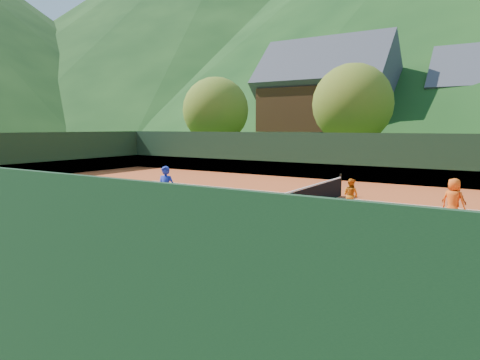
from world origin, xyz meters
The scene contains 33 objects.
ground centered at (0.00, 0.00, 0.00)m, with size 400.00×400.00×0.00m, color #2C5119.
clay_court centered at (0.00, 0.00, 0.01)m, with size 40.00×24.00×0.02m, color #B9481E.
mountain_far_left centered at (-90.00, 150.00, 50.00)m, with size 260.00×260.00×100.00m, color black.
coach centered at (-4.30, -1.75, 0.95)m, with size 0.68×0.44×1.86m, color #1C30B8.
student_a centered at (1.67, 2.37, 0.69)m, with size 0.65×0.51×1.35m, color orange.
student_b centered at (5.33, 2.42, 0.75)m, with size 0.86×0.36×1.47m, color orange.
student_c centered at (5.32, 2.30, 0.82)m, with size 0.78×0.51×1.60m, color #FD6016.
tennis_ball_0 centered at (-4.34, -2.40, 0.05)m, with size 0.07×0.07×0.07m, color #DBF528.
tennis_ball_1 centered at (-8.58, -5.72, 0.05)m, with size 0.07×0.07×0.07m, color #DBF528.
tennis_ball_3 centered at (3.26, -4.39, 0.05)m, with size 0.07×0.07×0.07m, color #DBF528.
tennis_ball_4 centered at (0.13, -3.66, 0.05)m, with size 0.07×0.07×0.07m, color #DBF528.
tennis_ball_5 centered at (3.55, -6.58, 0.05)m, with size 0.07×0.07×0.07m, color #DBF528.
tennis_ball_6 centered at (-7.79, -5.42, 0.05)m, with size 0.07×0.07×0.07m, color #DBF528.
tennis_ball_7 centered at (3.45, -1.32, 0.05)m, with size 0.07×0.07×0.07m, color #DBF528.
tennis_ball_9 centered at (-0.07, -9.00, 0.05)m, with size 0.07×0.07×0.07m, color #DBF528.
tennis_ball_10 centered at (1.63, -4.64, 0.05)m, with size 0.07×0.07×0.07m, color #DBF528.
tennis_ball_12 centered at (-3.93, -2.33, 0.05)m, with size 0.07×0.07×0.07m, color #DBF528.
tennis_ball_13 centered at (-1.34, -6.77, 0.05)m, with size 0.07×0.07×0.07m, color #DBF528.
tennis_ball_14 centered at (3.77, -6.03, 0.05)m, with size 0.07×0.07×0.07m, color #DBF528.
tennis_ball_15 centered at (-0.68, -9.19, 0.05)m, with size 0.07×0.07×0.07m, color #DBF528.
tennis_ball_16 centered at (4.62, -7.65, 0.05)m, with size 0.07×0.07×0.07m, color #DBF528.
tennis_ball_17 centered at (5.92, -6.42, 0.05)m, with size 0.07×0.07×0.07m, color #DBF528.
tennis_ball_18 centered at (-0.44, -8.73, 0.05)m, with size 0.07×0.07×0.07m, color #DBF528.
tennis_ball_19 centered at (3.13, -6.05, 0.05)m, with size 0.07×0.07×0.07m, color #DBF528.
tennis_ball_21 centered at (-4.73, -3.41, 0.05)m, with size 0.07×0.07×0.07m, color #DBF528.
tennis_ball_23 centered at (3.82, -4.26, 0.05)m, with size 0.07×0.07×0.07m, color #DBF528.
court_lines centered at (0.00, 0.00, 0.02)m, with size 23.83×11.03×0.00m.
tennis_net centered at (0.00, 0.00, 0.52)m, with size 0.10×12.07×1.10m.
perimeter_fence centered at (0.00, 0.00, 1.27)m, with size 40.40×24.24×3.00m.
ball_hopper centered at (-7.02, -3.22, 0.77)m, with size 0.57×0.57×1.00m.
chalet_left centered at (-10.00, 30.00, 5.65)m, with size 13.80×9.93×12.92m.
tree_a centered at (-16.00, 18.00, 4.87)m, with size 6.00×6.00×7.88m.
tree_b centered at (-4.00, 20.00, 5.19)m, with size 6.40×6.40×8.40m.
Camera 1 is at (6.88, -14.03, 3.37)m, focal length 32.00 mm.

